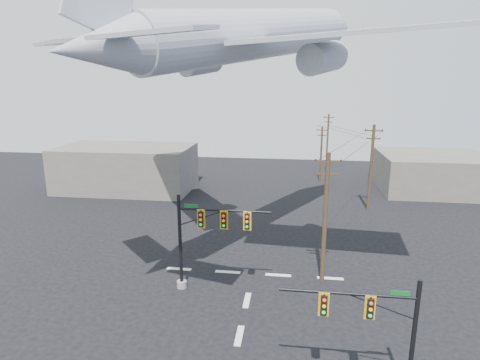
# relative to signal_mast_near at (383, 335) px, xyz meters

# --- Properties ---
(lane_markings) EXTENTS (14.00, 21.20, 0.01)m
(lane_markings) POSITION_rel_signal_mast_near_xyz_m (-7.23, 5.15, -3.37)
(lane_markings) COLOR silver
(lane_markings) RESTS_ON ground
(signal_mast_near) EXTENTS (6.51, 0.69, 6.25)m
(signal_mast_near) POSITION_rel_signal_mast_near_xyz_m (0.00, 0.00, 0.00)
(signal_mast_near) COLOR gray
(signal_mast_near) RESTS_ON ground
(signal_mast_far) EXTENTS (6.81, 0.78, 7.11)m
(signal_mast_far) POSITION_rel_signal_mast_near_xyz_m (-10.57, 8.92, 0.64)
(signal_mast_far) COLOR gray
(signal_mast_far) RESTS_ON ground
(utility_pole_a) EXTENTS (1.98, 0.33, 9.90)m
(utility_pole_a) POSITION_rel_signal_mast_near_xyz_m (-1.91, 11.33, 1.80)
(utility_pole_a) COLOR #402D1B
(utility_pole_a) RESTS_ON ground
(utility_pole_b) EXTENTS (2.02, 0.42, 9.98)m
(utility_pole_b) POSITION_rel_signal_mast_near_xyz_m (4.58, 29.71, 1.84)
(utility_pole_b) COLOR #402D1B
(utility_pole_b) RESTS_ON ground
(utility_pole_c) EXTENTS (1.69, 0.39, 8.30)m
(utility_pole_c) POSITION_rel_signal_mast_near_xyz_m (-0.23, 42.62, 0.97)
(utility_pole_c) COLOR #402D1B
(utility_pole_c) RESTS_ON ground
(utility_pole_d) EXTENTS (1.79, 0.72, 8.96)m
(utility_pole_d) POSITION_rel_signal_mast_near_xyz_m (1.80, 56.95, 1.31)
(utility_pole_d) COLOR #402D1B
(utility_pole_d) RESTS_ON ground
(power_lines) EXTENTS (8.29, 45.63, 1.26)m
(power_lines) POSITION_rel_signal_mast_near_xyz_m (1.41, 33.91, 5.25)
(power_lines) COLOR black
(airliner) EXTENTS (27.96, 30.61, 8.77)m
(airliner) POSITION_rel_signal_mast_near_xyz_m (-7.38, 14.89, 14.70)
(airliner) COLOR #A4A8B0
(building_left) EXTENTS (18.00, 10.00, 6.00)m
(building_left) POSITION_rel_signal_mast_near_xyz_m (-27.23, 34.82, -0.38)
(building_left) COLOR #66625A
(building_left) RESTS_ON ground
(building_right) EXTENTS (14.00, 12.00, 5.00)m
(building_right) POSITION_rel_signal_mast_near_xyz_m (14.77, 39.82, -0.88)
(building_right) COLOR #66625A
(building_right) RESTS_ON ground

